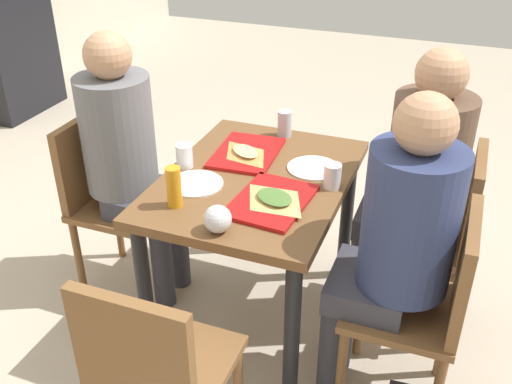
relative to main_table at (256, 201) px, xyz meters
The scene contains 20 objects.
ground_plane 0.63m from the main_table, ahead, with size 10.00×10.00×0.02m, color #B7A893.
main_table is the anchor object (origin of this frame).
chair_near_left 0.80m from the main_table, 108.22° to the right, with size 0.40×0.40×0.86m.
chair_near_right 0.80m from the main_table, 71.78° to the right, with size 0.40×0.40×0.86m.
chair_far_side 0.76m from the main_table, 90.00° to the left, with size 0.40×0.40×0.86m.
chair_left_end 0.88m from the main_table, behind, with size 0.40×0.40×0.86m.
person_in_red 0.67m from the main_table, 112.05° to the right, with size 0.32×0.42×1.27m.
person_in_brown_jacket 0.67m from the main_table, 67.95° to the right, with size 0.32×0.42×1.27m.
person_far_side 0.62m from the main_table, 90.00° to the left, with size 0.32×0.42×1.27m.
tray_red_near 0.25m from the main_table, 143.46° to the right, with size 0.36×0.26×0.02m, color #B21414.
tray_red_far 0.24m from the main_table, 32.42° to the left, with size 0.36×0.26×0.02m, color #B21414.
paper_plate_center 0.28m from the main_table, 126.36° to the left, with size 0.22×0.22×0.01m, color white.
paper_plate_near_edge 0.28m from the main_table, 53.64° to the right, with size 0.22×0.22×0.01m, color white.
pizza_slice_a 0.27m from the main_table, 141.38° to the right, with size 0.25×0.27×0.02m.
pizza_slice_b 0.23m from the main_table, 35.91° to the left, with size 0.24×0.25×0.02m.
plastic_cup_a 0.35m from the main_table, 94.54° to the left, with size 0.07×0.07×0.10m, color white.
plastic_cup_b 0.35m from the main_table, 85.46° to the right, with size 0.07×0.07×0.10m, color white.
soda_can 0.45m from the main_table, ahead, with size 0.07×0.07×0.12m, color #B7BCC6.
condiment_bottle 0.43m from the main_table, 147.91° to the left, with size 0.06×0.06×0.16m, color orange.
foil_bundle 0.45m from the main_table, behind, with size 0.10×0.10×0.10m, color silver.
Camera 1 is at (-1.96, -0.75, 1.88)m, focal length 41.12 mm.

